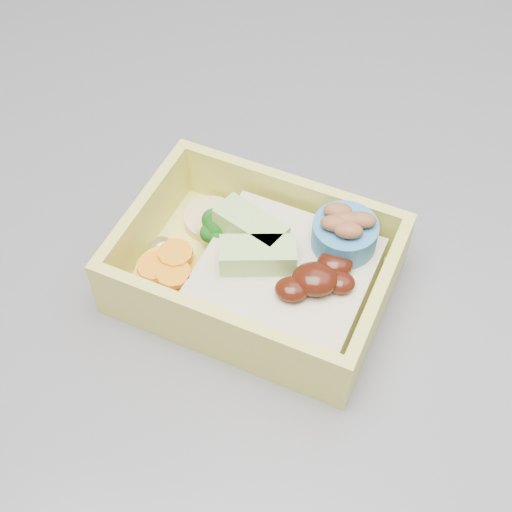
# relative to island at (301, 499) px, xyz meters

# --- Properties ---
(island) EXTENTS (1.24, 0.84, 0.92)m
(island) POSITION_rel_island_xyz_m (0.00, 0.00, 0.00)
(island) COLOR brown
(island) RESTS_ON ground
(bento_box) EXTENTS (0.19, 0.16, 0.06)m
(bento_box) POSITION_rel_island_xyz_m (-0.04, -0.03, 0.48)
(bento_box) COLOR #D9D65A
(bento_box) RESTS_ON island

